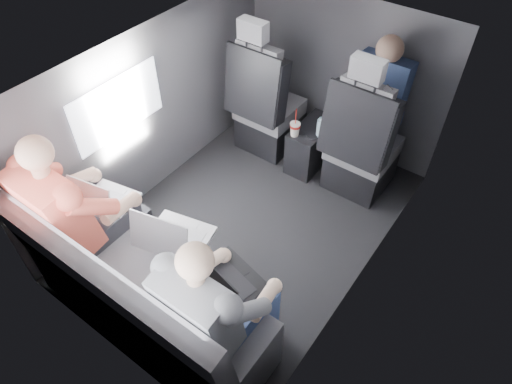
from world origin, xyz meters
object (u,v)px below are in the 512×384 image
Objects in this scene: rear_bench at (144,300)px; laptop_white at (104,198)px; front_seat_right at (360,150)px; center_console at (311,145)px; laptop_silver at (173,235)px; water_bottle at (320,128)px; passenger_rear_left at (80,211)px; passenger_rear_right at (217,305)px; laptop_black at (224,281)px; front_seat_left at (266,110)px; soda_cup at (295,129)px; passenger_front_right at (379,95)px.

rear_bench is 0.69m from laptop_white.
front_seat_right reaches higher than center_console.
laptop_white is 0.56m from laptop_silver.
water_bottle is at bearing 86.84° from laptop_silver.
center_console is 1.98m from passenger_rear_left.
front_seat_right is at bearing 91.92° from passenger_rear_right.
center_console is (-0.45, 0.04, -0.20)m from front_seat_right.
rear_bench is 0.61m from passenger_rear_right.
front_seat_right is 1.05× the size of passenger_rear_right.
rear_bench is 1.26× the size of passenger_rear_left.
passenger_rear_right is (0.06, -0.13, -0.01)m from laptop_black.
laptop_silver is 0.32× the size of passenger_rear_left.
passenger_rear_left is (-0.11, -1.81, 0.25)m from front_seat_left.
center_console is at bearing 71.98° from laptop_white.
rear_bench reaches higher than laptop_silver.
front_seat_right is (0.90, 0.00, 0.00)m from front_seat_left.
soda_cup is 0.62× the size of laptop_black.
front_seat_left reaches higher than center_console.
laptop_silver is 0.45m from laptop_black.
laptop_black is (1.00, -0.04, 0.00)m from laptop_white.
passenger_rear_right is (1.06, -0.17, -0.01)m from laptop_white.
soda_cup is 0.72× the size of laptop_white.
passenger_front_right reaches higher than laptop_silver.
water_bottle is (0.55, -0.03, 0.08)m from front_seat_left.
soda_cup is 1.76m from passenger_rear_right.
laptop_white is (-0.65, -1.61, 0.15)m from water_bottle.
front_seat_right is 3.58× the size of laptop_white.
rear_bench is 6.27× the size of soda_cup.
front_seat_right reaches higher than soda_cup.
water_bottle is 0.14× the size of passenger_rear_right.
passenger_rear_left is (-0.66, -1.78, 0.17)m from water_bottle.
laptop_white is at bearing -121.28° from front_seat_right.
rear_bench is at bearing -90.00° from center_console.
front_seat_right reaches higher than rear_bench.
rear_bench is at bearing -25.53° from laptop_white.
water_bottle is at bearing 34.76° from soda_cup.
laptop_white is at bearing -116.91° from passenger_front_right.
center_console is at bearing 144.47° from water_bottle.
laptop_black is at bearing -61.68° from front_seat_left.
laptop_black is 0.32× the size of passenger_rear_left.
rear_bench is 4.53× the size of laptop_white.
soda_cup is at bearing -20.72° from front_seat_left.
water_bottle is 0.14× the size of passenger_rear_left.
front_seat_left is at bearing -174.93° from center_console.
laptop_silver is (0.46, -1.61, 0.24)m from front_seat_left.
soda_cup is at bearing 109.11° from passenger_rear_right.
passenger_front_right reaches higher than laptop_black.
rear_bench is 0.60m from laptop_black.
passenger_front_right reaches higher than passenger_rear_right.
rear_bench is 3.90× the size of laptop_black.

